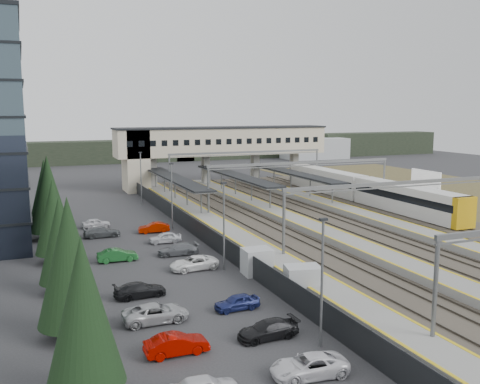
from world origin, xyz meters
name	(u,v)px	position (x,y,z in m)	size (l,w,h in m)	color
ground	(267,242)	(0.00, 0.00, 0.00)	(220.00, 220.00, 0.00)	#2B2B2D
conifer_row	(56,221)	(-22.00, -3.86, 4.84)	(4.42, 49.82, 9.50)	black
car_park	(171,277)	(-13.46, -9.85, 0.61)	(10.57, 44.42, 1.27)	silver
lampposts	(193,206)	(-8.00, 1.25, 4.34)	(0.50, 53.25, 8.07)	slate
fence	(197,229)	(-6.50, 5.00, 1.00)	(0.08, 90.00, 2.00)	#26282B
relay_cabin_near	(303,280)	(-4.46, -16.25, 1.14)	(3.11, 2.57, 2.27)	#A7AAAC
relay_cabin_far	(257,261)	(-5.68, -10.17, 1.15)	(2.60, 2.20, 2.30)	#A7AAAC
rail_corridor	(318,224)	(9.34, 5.00, 0.29)	(34.00, 90.00, 0.92)	#3A372C
canopies	(235,176)	(7.00, 27.00, 3.92)	(23.10, 30.00, 3.28)	black
footbridge	(209,145)	(7.70, 42.00, 7.93)	(40.40, 6.40, 11.20)	beige
gantries	(346,179)	(12.00, 3.00, 6.00)	(28.40, 62.28, 7.17)	slate
train	(363,189)	(24.00, 16.43, 2.18)	(3.04, 42.25, 3.83)	silver
billboard	(426,182)	(31.24, 10.95, 3.66)	(0.20, 6.31, 5.42)	slate
treeline_far	(206,150)	(23.81, 92.28, 2.95)	(170.00, 19.00, 7.00)	black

